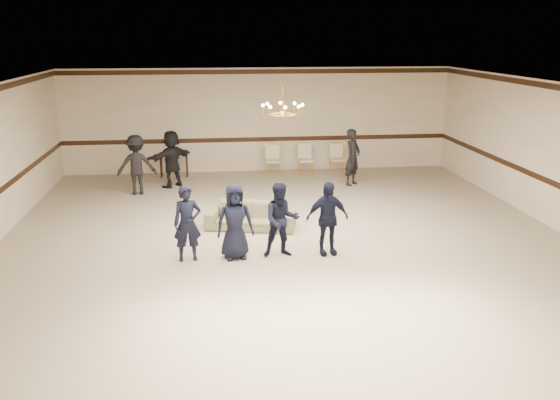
{
  "coord_description": "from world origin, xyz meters",
  "views": [
    {
      "loc": [
        -1.6,
        -11.76,
        4.23
      ],
      "look_at": [
        -0.24,
        -0.5,
        1.09
      ],
      "focal_mm": 38.94,
      "sensor_mm": 36.0,
      "label": 1
    }
  ],
  "objects": [
    {
      "name": "boy_b",
      "position": [
        -1.13,
        -0.65,
        0.73
      ],
      "size": [
        0.77,
        0.56,
        1.46
      ],
      "primitive_type": "imported",
      "rotation": [
        0.0,
        0.0,
        0.14
      ],
      "color": "black",
      "rests_on": "floor"
    },
    {
      "name": "settee",
      "position": [
        -0.69,
        1.16,
        0.29
      ],
      "size": [
        2.09,
        1.22,
        0.57
      ],
      "primitive_type": "imported",
      "rotation": [
        0.0,
        0.0,
        -0.24
      ],
      "color": "#807C55",
      "rests_on": "floor"
    },
    {
      "name": "chair_rail",
      "position": [
        0.0,
        6.99,
        1.0
      ],
      "size": [
        12.0,
        0.02,
        0.14
      ],
      "primitive_type": "cube",
      "color": "black",
      "rests_on": "wall_back"
    },
    {
      "name": "adult_left",
      "position": [
        -3.51,
        4.51,
        0.8
      ],
      "size": [
        1.09,
        0.7,
        1.61
      ],
      "primitive_type": "imported",
      "rotation": [
        0.0,
        0.0,
        3.24
      ],
      "color": "black",
      "rests_on": "floor"
    },
    {
      "name": "room",
      "position": [
        0.0,
        0.0,
        1.6
      ],
      "size": [
        12.01,
        14.01,
        3.21
      ],
      "color": "#C1B395",
      "rests_on": "ground"
    },
    {
      "name": "crown_molding",
      "position": [
        0.0,
        6.99,
        3.08
      ],
      "size": [
        12.0,
        0.02,
        0.14
      ],
      "primitive_type": "cube",
      "color": "black",
      "rests_on": "wall_back"
    },
    {
      "name": "banquet_chair_left",
      "position": [
        0.37,
        6.3,
        0.46
      ],
      "size": [
        0.47,
        0.47,
        0.91
      ],
      "primitive_type": null,
      "rotation": [
        0.0,
        0.0,
        -0.07
      ],
      "color": "beige",
      "rests_on": "floor"
    },
    {
      "name": "banquet_chair_mid",
      "position": [
        1.37,
        6.3,
        0.46
      ],
      "size": [
        0.45,
        0.45,
        0.91
      ],
      "primitive_type": null,
      "rotation": [
        0.0,
        0.0,
        0.02
      ],
      "color": "beige",
      "rests_on": "floor"
    },
    {
      "name": "chandelier",
      "position": [
        0.0,
        1.0,
        2.88
      ],
      "size": [
        0.94,
        0.94,
        0.89
      ],
      "primitive_type": null,
      "color": "#BE8F3C",
      "rests_on": "ceiling"
    },
    {
      "name": "adult_mid",
      "position": [
        -2.61,
        5.21,
        0.8
      ],
      "size": [
        1.44,
        1.33,
        1.61
      ],
      "primitive_type": "imported",
      "rotation": [
        0.0,
        0.0,
        3.85
      ],
      "color": "black",
      "rests_on": "floor"
    },
    {
      "name": "boy_a",
      "position": [
        -2.03,
        -0.65,
        0.73
      ],
      "size": [
        0.58,
        0.42,
        1.46
      ],
      "primitive_type": "imported",
      "rotation": [
        0.0,
        0.0,
        0.13
      ],
      "color": "black",
      "rests_on": "floor"
    },
    {
      "name": "console_table",
      "position": [
        -2.63,
        6.5,
        0.36
      ],
      "size": [
        0.88,
        0.4,
        0.73
      ],
      "primitive_type": "cube",
      "rotation": [
        0.0,
        0.0,
        0.04
      ],
      "color": "black",
      "rests_on": "floor"
    },
    {
      "name": "boy_c",
      "position": [
        -0.23,
        -0.65,
        0.73
      ],
      "size": [
        0.73,
        0.58,
        1.46
      ],
      "primitive_type": "imported",
      "rotation": [
        0.0,
        0.0,
        0.04
      ],
      "color": "black",
      "rests_on": "floor"
    },
    {
      "name": "boy_d",
      "position": [
        0.67,
        -0.65,
        0.73
      ],
      "size": [
        0.9,
        0.47,
        1.46
      ],
      "primitive_type": "imported",
      "rotation": [
        0.0,
        0.0,
        0.14
      ],
      "color": "black",
      "rests_on": "floor"
    },
    {
      "name": "banquet_chair_right",
      "position": [
        2.37,
        6.3,
        0.46
      ],
      "size": [
        0.45,
        0.45,
        0.91
      ],
      "primitive_type": null,
      "rotation": [
        0.0,
        0.0,
        -0.01
      ],
      "color": "beige",
      "rests_on": "floor"
    },
    {
      "name": "adult_right",
      "position": [
        2.49,
        4.81,
        0.8
      ],
      "size": [
        0.68,
        0.69,
        1.61
      ],
      "primitive_type": "imported",
      "rotation": [
        0.0,
        0.0,
        0.81
      ],
      "color": "black",
      "rests_on": "floor"
    }
  ]
}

